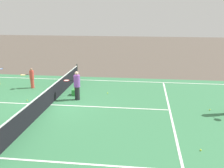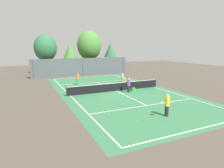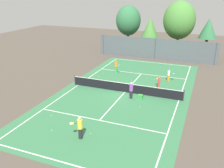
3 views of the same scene
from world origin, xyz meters
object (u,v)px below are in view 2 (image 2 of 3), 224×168
(tennis_ball_1, at_px, (109,115))
(tennis_ball_6, at_px, (114,83))
(tennis_ball_0, at_px, (146,94))
(tennis_ball_7, at_px, (138,120))
(tennis_ball_4, at_px, (135,87))
(tennis_ball_8, at_px, (107,83))
(player_4, at_px, (128,80))
(ball_crate, at_px, (133,90))
(tennis_ball_9, at_px, (72,89))
(player_1, at_px, (167,105))
(tennis_ball_3, at_px, (114,88))
(player_2, at_px, (129,85))
(tennis_ball_5, at_px, (164,112))
(player_0, at_px, (78,79))
(tennis_ball_2, at_px, (71,87))
(player_3, at_px, (123,77))

(tennis_ball_1, xyz_separation_m, tennis_ball_6, (6.11, 12.03, 0.00))
(tennis_ball_0, height_order, tennis_ball_7, same)
(tennis_ball_4, bearing_deg, tennis_ball_8, 114.55)
(tennis_ball_4, bearing_deg, tennis_ball_7, -120.48)
(player_4, bearing_deg, tennis_ball_8, 125.66)
(player_4, bearing_deg, ball_crate, -109.13)
(tennis_ball_0, relative_size, tennis_ball_1, 1.00)
(tennis_ball_1, xyz_separation_m, tennis_ball_9, (-0.48, 10.58, 0.00))
(tennis_ball_1, relative_size, tennis_ball_4, 1.00)
(player_1, bearing_deg, ball_crate, 75.79)
(player_1, xyz_separation_m, tennis_ball_3, (0.68, 10.80, -0.86))
(player_2, height_order, tennis_ball_1, player_2)
(tennis_ball_1, height_order, tennis_ball_3, same)
(tennis_ball_9, bearing_deg, player_4, -7.84)
(player_1, xyz_separation_m, tennis_ball_4, (3.27, 9.93, -0.86))
(player_4, relative_size, tennis_ball_5, 20.33)
(ball_crate, distance_m, tennis_ball_9, 7.78)
(player_1, bearing_deg, tennis_ball_1, 152.17)
(player_0, relative_size, ball_crate, 3.57)
(player_4, bearing_deg, tennis_ball_6, 112.28)
(tennis_ball_7, distance_m, tennis_ball_8, 14.77)
(tennis_ball_7, relative_size, tennis_ball_8, 1.00)
(player_0, height_order, tennis_ball_5, player_0)
(player_2, height_order, ball_crate, player_2)
(player_2, bearing_deg, tennis_ball_5, -96.60)
(tennis_ball_7, bearing_deg, tennis_ball_5, 13.32)
(player_1, distance_m, tennis_ball_9, 13.40)
(tennis_ball_4, bearing_deg, tennis_ball_6, 104.22)
(player_0, height_order, tennis_ball_3, player_0)
(tennis_ball_7, bearing_deg, tennis_ball_6, 71.29)
(player_0, bearing_deg, tennis_ball_7, -88.45)
(player_2, distance_m, player_4, 4.09)
(tennis_ball_6, bearing_deg, tennis_ball_2, -178.02)
(tennis_ball_0, bearing_deg, tennis_ball_1, -146.02)
(player_1, distance_m, tennis_ball_2, 14.51)
(player_2, xyz_separation_m, tennis_ball_3, (-0.58, 2.78, -0.83))
(tennis_ball_2, distance_m, tennis_ball_6, 6.42)
(tennis_ball_2, xyz_separation_m, tennis_ball_5, (4.62, -13.07, 0.00))
(tennis_ball_6, bearing_deg, tennis_ball_7, -108.71)
(player_1, height_order, tennis_ball_0, player_1)
(ball_crate, xyz_separation_m, tennis_ball_7, (-4.63, -8.25, -0.15))
(player_3, height_order, ball_crate, player_3)
(tennis_ball_2, height_order, tennis_ball_8, same)
(tennis_ball_5, bearing_deg, player_1, -117.80)
(player_2, bearing_deg, ball_crate, 21.06)
(ball_crate, distance_m, tennis_ball_0, 1.98)
(tennis_ball_0, bearing_deg, tennis_ball_3, 114.00)
(tennis_ball_8, bearing_deg, tennis_ball_6, -16.87)
(player_1, distance_m, player_4, 12.04)
(player_2, bearing_deg, tennis_ball_0, -49.14)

